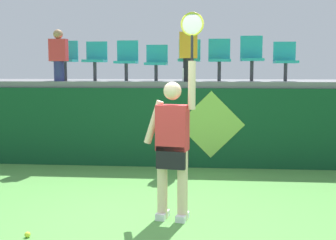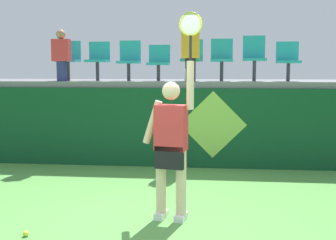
# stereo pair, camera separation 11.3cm
# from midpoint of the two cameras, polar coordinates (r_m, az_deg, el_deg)

# --- Properties ---
(ground_plane) EXTENTS (40.00, 40.00, 0.00)m
(ground_plane) POSITION_cam_midpoint_polar(r_m,az_deg,el_deg) (5.52, -2.18, -13.15)
(ground_plane) COLOR #519342
(court_back_wall) EXTENTS (10.02, 0.20, 1.52)m
(court_back_wall) POSITION_cam_midpoint_polar(r_m,az_deg,el_deg) (8.45, 0.95, -0.97)
(court_back_wall) COLOR #0F4223
(court_back_wall) RESTS_ON ground_plane
(spectator_platform) EXTENTS (10.02, 2.44, 0.12)m
(spectator_platform) POSITION_cam_midpoint_polar(r_m,az_deg,el_deg) (9.55, 1.60, 4.82)
(spectator_platform) COLOR slate
(spectator_platform) RESTS_ON court_back_wall
(tennis_player) EXTENTS (0.75, 0.33, 2.53)m
(tennis_player) POSITION_cam_midpoint_polar(r_m,az_deg,el_deg) (5.39, 1.05, -2.98)
(tennis_player) COLOR white
(tennis_player) RESTS_ON ground_plane
(tennis_ball) EXTENTS (0.07, 0.07, 0.07)m
(tennis_ball) POSITION_cam_midpoint_polar(r_m,az_deg,el_deg) (5.30, -17.39, -13.91)
(tennis_ball) COLOR #D1E533
(tennis_ball) RESTS_ON ground_plane
(water_bottle) EXTENTS (0.08, 0.08, 0.26)m
(water_bottle) POSITION_cam_midpoint_polar(r_m,az_deg,el_deg) (8.50, 2.78, 5.87)
(water_bottle) COLOR white
(water_bottle) RESTS_ON spectator_platform
(stadium_chair_0) EXTENTS (0.44, 0.42, 0.83)m
(stadium_chair_0) POSITION_cam_midpoint_polar(r_m,az_deg,el_deg) (9.44, -12.40, 7.90)
(stadium_chair_0) COLOR #38383D
(stadium_chair_0) RESTS_ON spectator_platform
(stadium_chair_1) EXTENTS (0.44, 0.42, 0.81)m
(stadium_chair_1) POSITION_cam_midpoint_polar(r_m,az_deg,el_deg) (9.26, -8.70, 7.93)
(stadium_chair_1) COLOR #38383D
(stadium_chair_1) RESTS_ON spectator_platform
(stadium_chair_2) EXTENTS (0.44, 0.42, 0.83)m
(stadium_chair_2) POSITION_cam_midpoint_polar(r_m,az_deg,el_deg) (9.12, -4.69, 7.96)
(stadium_chair_2) COLOR #38383D
(stadium_chair_2) RESTS_ON spectator_platform
(stadium_chair_3) EXTENTS (0.44, 0.42, 0.74)m
(stadium_chair_3) POSITION_cam_midpoint_polar(r_m,az_deg,el_deg) (9.02, -0.84, 7.68)
(stadium_chair_3) COLOR #38383D
(stadium_chair_3) RESTS_ON spectator_platform
(stadium_chair_4) EXTENTS (0.44, 0.42, 0.84)m
(stadium_chair_4) POSITION_cam_midpoint_polar(r_m,az_deg,el_deg) (8.96, 3.47, 8.15)
(stadium_chair_4) COLOR #38383D
(stadium_chair_4) RESTS_ON spectator_platform
(stadium_chair_5) EXTENTS (0.44, 0.42, 0.85)m
(stadium_chair_5) POSITION_cam_midpoint_polar(r_m,az_deg,el_deg) (8.96, 7.36, 8.12)
(stadium_chair_5) COLOR #38383D
(stadium_chair_5) RESTS_ON spectator_platform
(stadium_chair_6) EXTENTS (0.44, 0.42, 0.91)m
(stadium_chair_6) POSITION_cam_midpoint_polar(r_m,az_deg,el_deg) (9.00, 11.49, 8.20)
(stadium_chair_6) COLOR #38383D
(stadium_chair_6) RESTS_ON spectator_platform
(stadium_chair_7) EXTENTS (0.44, 0.42, 0.79)m
(stadium_chair_7) POSITION_cam_midpoint_polar(r_m,az_deg,el_deg) (9.07, 15.66, 7.65)
(stadium_chair_7) COLOR #38383D
(stadium_chair_7) RESTS_ON spectator_platform
(spectator_0) EXTENTS (0.34, 0.20, 1.01)m
(spectator_0) POSITION_cam_midpoint_polar(r_m,az_deg,el_deg) (9.01, -13.33, 8.26)
(spectator_0) COLOR navy
(spectator_0) RESTS_ON spectator_platform
(spectator_1) EXTENTS (0.34, 0.20, 1.14)m
(spectator_1) POSITION_cam_midpoint_polar(r_m,az_deg,el_deg) (8.51, 3.33, 9.03)
(spectator_1) COLOR black
(spectator_1) RESTS_ON spectator_platform
(wall_signage_mount) EXTENTS (1.27, 0.01, 1.47)m
(wall_signage_mount) POSITION_cam_midpoint_polar(r_m,az_deg,el_deg) (8.45, 6.17, -6.22)
(wall_signage_mount) COLOR #0F4223
(wall_signage_mount) RESTS_ON ground_plane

